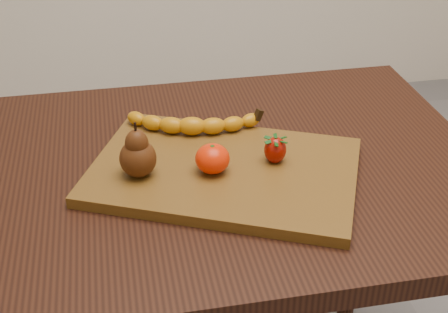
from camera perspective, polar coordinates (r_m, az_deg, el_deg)
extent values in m
cube|color=black|center=(1.13, -1.38, -1.51)|extent=(1.00, 0.70, 0.04)
cylinder|color=black|center=(1.61, -19.25, -8.64)|extent=(0.05, 0.05, 0.72)
cylinder|color=black|center=(1.70, 12.20, -5.14)|extent=(0.05, 0.05, 0.72)
cube|color=brown|center=(1.08, 0.00, -1.35)|extent=(0.53, 0.46, 0.02)
ellipsoid|color=#F62902|center=(1.05, -1.06, -0.20)|extent=(0.08, 0.08, 0.05)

